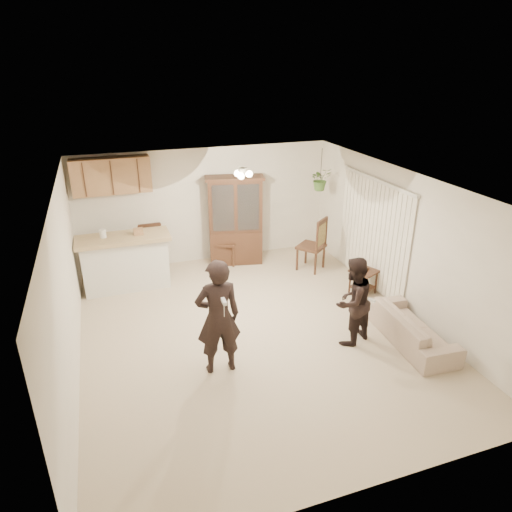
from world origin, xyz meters
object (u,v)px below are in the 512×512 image
object	(u,v)px
side_table	(363,281)
china_hutch	(235,221)
adult	(218,316)
chair_hutch_right	(311,255)
chair_hutch_left	(225,250)
child	(352,304)
sofa	(413,322)
chair_bar	(154,263)

from	to	relation	value
side_table	china_hutch	bearing A→B (deg)	130.20
china_hutch	side_table	size ratio (longest dim) A/B	3.32
adult	chair_hutch_right	bearing A→B (deg)	-132.97
side_table	chair_hutch_left	xyz separation A→B (m)	(-2.13, 2.26, 0.06)
adult	child	xyz separation A→B (m)	(2.15, 0.02, -0.22)
child	chair_hutch_right	distance (m)	2.81
chair_hutch_left	sofa	bearing A→B (deg)	-39.18
sofa	chair_bar	distance (m)	5.16
adult	child	distance (m)	2.17
child	chair_hutch_right	xyz separation A→B (m)	(0.59, 2.72, -0.35)
adult	china_hutch	bearing A→B (deg)	-108.10
adult	child	size ratio (longest dim) A/B	1.33
chair_bar	chair_hutch_left	world-z (taller)	chair_hutch_left
china_hutch	chair_hutch_left	distance (m)	0.69
china_hutch	chair_hutch_left	size ratio (longest dim) A/B	1.74
chair_bar	chair_hutch_right	distance (m)	3.30
side_table	child	bearing A→B (deg)	-127.90
child	china_hutch	world-z (taller)	china_hutch
chair_hutch_left	chair_hutch_right	world-z (taller)	chair_hutch_right
chair_hutch_left	chair_hutch_right	xyz separation A→B (m)	(1.65, -0.91, 0.02)
side_table	chair_hutch_right	bearing A→B (deg)	109.53
adult	china_hutch	xyz separation A→B (m)	(1.33, 3.63, 0.06)
adult	china_hutch	size ratio (longest dim) A/B	0.93
sofa	china_hutch	bearing A→B (deg)	27.81
chair_bar	adult	bearing A→B (deg)	-83.18
adult	chair_hutch_left	distance (m)	3.85
china_hutch	side_table	xyz separation A→B (m)	(1.89, -2.24, -0.71)
china_hutch	chair_hutch_right	xyz separation A→B (m)	(1.41, -0.89, -0.63)
sofa	china_hutch	xyz separation A→B (m)	(-1.76, 3.94, 0.59)
chair_hutch_left	adult	bearing A→B (deg)	-82.62
adult	chair_hutch_left	bearing A→B (deg)	-104.65
adult	chair_hutch_left	xyz separation A→B (m)	(1.09, 3.65, -0.59)
child	side_table	world-z (taller)	child
sofa	side_table	size ratio (longest dim) A/B	3.20
china_hutch	side_table	bearing A→B (deg)	-37.79
adult	chair_hutch_right	world-z (taller)	adult
chair_hutch_left	chair_hutch_right	size ratio (longest dim) A/B	0.95
sofa	child	distance (m)	1.04
adult	child	world-z (taller)	adult
china_hutch	chair_hutch_right	world-z (taller)	china_hutch
china_hutch	chair_hutch_right	bearing A→B (deg)	-20.14
chair_hutch_right	sofa	bearing A→B (deg)	57.04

